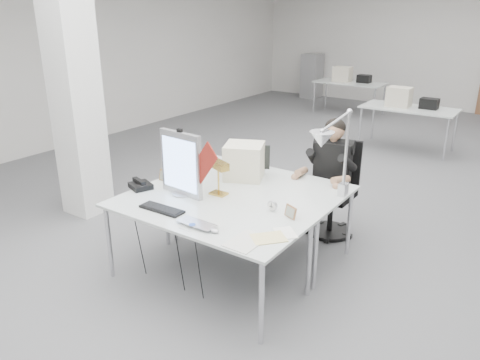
% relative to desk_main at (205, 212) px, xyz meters
% --- Properties ---
extents(room_shell, '(10.04, 14.04, 3.24)m').
position_rel_desk_main_xyz_m(room_shell, '(0.04, 2.63, 0.95)').
color(room_shell, '#565659').
rests_on(room_shell, ground).
extents(desk_main, '(1.80, 0.90, 0.02)m').
position_rel_desk_main_xyz_m(desk_main, '(0.00, 0.00, 0.00)').
color(desk_main, silver).
rests_on(desk_main, room_shell).
extents(desk_second, '(1.80, 0.90, 0.02)m').
position_rel_desk_main_xyz_m(desk_second, '(0.00, 0.90, 0.00)').
color(desk_second, silver).
rests_on(desk_second, room_shell).
extents(bg_desk_a, '(1.60, 0.80, 0.02)m').
position_rel_desk_main_xyz_m(bg_desk_a, '(0.20, 5.50, 0.00)').
color(bg_desk_a, silver).
rests_on(bg_desk_a, room_shell).
extents(bg_desk_b, '(1.60, 0.80, 0.02)m').
position_rel_desk_main_xyz_m(bg_desk_b, '(-1.80, 7.70, 0.00)').
color(bg_desk_b, silver).
rests_on(bg_desk_b, room_shell).
extents(filing_cabinet, '(0.45, 0.55, 1.20)m').
position_rel_desk_main_xyz_m(filing_cabinet, '(-3.50, 9.15, -0.14)').
color(filing_cabinet, gray).
rests_on(filing_cabinet, room_shell).
extents(office_chair, '(0.66, 0.66, 1.14)m').
position_rel_desk_main_xyz_m(office_chair, '(0.49, 1.62, -0.17)').
color(office_chair, black).
rests_on(office_chair, room_shell).
extents(seated_person, '(0.54, 0.63, 0.83)m').
position_rel_desk_main_xyz_m(seated_person, '(0.49, 1.57, 0.16)').
color(seated_person, black).
rests_on(seated_person, office_chair).
extents(monitor, '(0.49, 0.09, 0.61)m').
position_rel_desk_main_xyz_m(monitor, '(-0.41, 0.18, 0.32)').
color(monitor, '#ACACB1').
rests_on(monitor, desk_main).
extents(pennant, '(0.41, 0.12, 0.45)m').
position_rel_desk_main_xyz_m(pennant, '(-0.12, 0.15, 0.38)').
color(pennant, maroon).
rests_on(pennant, monitor).
extents(keyboard, '(0.43, 0.15, 0.02)m').
position_rel_desk_main_xyz_m(keyboard, '(-0.32, -0.20, 0.02)').
color(keyboard, black).
rests_on(keyboard, desk_main).
extents(laptop, '(0.35, 0.23, 0.03)m').
position_rel_desk_main_xyz_m(laptop, '(0.13, -0.32, 0.03)').
color(laptop, '#AFB0B4').
rests_on(laptop, desk_main).
extents(mouse, '(0.09, 0.06, 0.03)m').
position_rel_desk_main_xyz_m(mouse, '(0.33, -0.28, 0.03)').
color(mouse, '#B6B6BB').
rests_on(mouse, desk_main).
extents(bankers_lamp, '(0.35, 0.24, 0.36)m').
position_rel_desk_main_xyz_m(bankers_lamp, '(-0.13, 0.37, 0.19)').
color(bankers_lamp, gold).
rests_on(bankers_lamp, desk_main).
extents(desk_phone, '(0.26, 0.25, 0.05)m').
position_rel_desk_main_xyz_m(desk_phone, '(-0.85, 0.06, 0.04)').
color(desk_phone, black).
rests_on(desk_phone, desk_main).
extents(picture_frame_left, '(0.15, 0.05, 0.11)m').
position_rel_desk_main_xyz_m(picture_frame_left, '(-0.80, 0.35, 0.07)').
color(picture_frame_left, olive).
rests_on(picture_frame_left, desk_main).
extents(picture_frame_right, '(0.14, 0.09, 0.11)m').
position_rel_desk_main_xyz_m(picture_frame_right, '(0.68, 0.31, 0.07)').
color(picture_frame_right, '#AA7149').
rests_on(picture_frame_right, desk_main).
extents(desk_clock, '(0.09, 0.03, 0.09)m').
position_rel_desk_main_xyz_m(desk_clock, '(0.49, 0.34, 0.06)').
color(desk_clock, '#B1B1B6').
rests_on(desk_clock, desk_main).
extents(paper_stack_a, '(0.24, 0.33, 0.01)m').
position_rel_desk_main_xyz_m(paper_stack_a, '(0.62, -0.27, 0.02)').
color(paper_stack_a, silver).
rests_on(paper_stack_a, desk_main).
extents(paper_stack_b, '(0.31, 0.32, 0.01)m').
position_rel_desk_main_xyz_m(paper_stack_b, '(0.73, -0.13, 0.02)').
color(paper_stack_b, '#E5D289').
rests_on(paper_stack_b, desk_main).
extents(paper_stack_c, '(0.25, 0.25, 0.01)m').
position_rel_desk_main_xyz_m(paper_stack_c, '(0.79, 0.02, 0.02)').
color(paper_stack_c, white).
rests_on(paper_stack_c, desk_main).
extents(beige_monitor, '(0.50, 0.49, 0.36)m').
position_rel_desk_main_xyz_m(beige_monitor, '(-0.19, 0.89, 0.19)').
color(beige_monitor, beige).
rests_on(beige_monitor, desk_second).
extents(architect_lamp, '(0.33, 0.68, 0.83)m').
position_rel_desk_main_xyz_m(architect_lamp, '(0.85, 0.77, 0.43)').
color(architect_lamp, silver).
rests_on(architect_lamp, desk_second).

